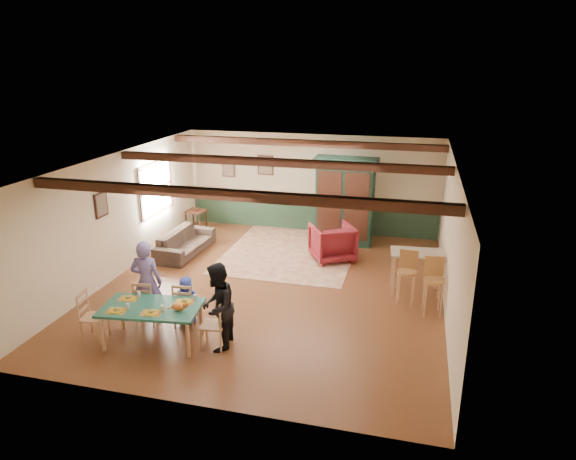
% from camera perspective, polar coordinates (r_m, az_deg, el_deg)
% --- Properties ---
extents(floor, '(8.00, 8.00, 0.00)m').
position_cam_1_polar(floor, '(10.93, -1.80, -6.43)').
color(floor, '#582C18').
rests_on(floor, ground).
extents(wall_back, '(7.00, 0.02, 2.70)m').
position_cam_1_polar(wall_back, '(14.18, 2.60, 5.20)').
color(wall_back, beige).
rests_on(wall_back, floor).
extents(wall_left, '(0.02, 8.00, 2.70)m').
position_cam_1_polar(wall_left, '(11.86, -18.37, 1.59)').
color(wall_left, beige).
rests_on(wall_left, floor).
extents(wall_right, '(0.02, 8.00, 2.70)m').
position_cam_1_polar(wall_right, '(10.09, 17.61, -1.23)').
color(wall_right, beige).
rests_on(wall_right, floor).
extents(ceiling, '(7.00, 8.00, 0.02)m').
position_cam_1_polar(ceiling, '(10.10, -1.95, 7.60)').
color(ceiling, silver).
rests_on(ceiling, wall_back).
extents(wainscot_back, '(6.95, 0.03, 0.90)m').
position_cam_1_polar(wainscot_back, '(14.40, 2.53, 1.69)').
color(wainscot_back, '#1E3725').
rests_on(wainscot_back, floor).
extents(ceiling_beam_front, '(6.95, 0.16, 0.16)m').
position_cam_1_polar(ceiling_beam_front, '(7.99, -6.53, 3.90)').
color(ceiling_beam_front, black).
rests_on(ceiling_beam_front, ceiling).
extents(ceiling_beam_mid, '(6.95, 0.16, 0.16)m').
position_cam_1_polar(ceiling_beam_mid, '(10.49, -1.34, 7.52)').
color(ceiling_beam_mid, black).
rests_on(ceiling_beam_mid, ceiling).
extents(ceiling_beam_back, '(6.95, 0.16, 0.16)m').
position_cam_1_polar(ceiling_beam_back, '(12.98, 1.77, 9.63)').
color(ceiling_beam_back, black).
rests_on(ceiling_beam_back, ceiling).
extents(window_left, '(0.06, 1.60, 1.30)m').
position_cam_1_polar(window_left, '(13.20, -14.47, 4.51)').
color(window_left, white).
rests_on(window_left, wall_left).
extents(picture_left_wall, '(0.04, 0.42, 0.52)m').
position_cam_1_polar(picture_left_wall, '(11.25, -20.04, 2.65)').
color(picture_left_wall, gray).
rests_on(picture_left_wall, wall_left).
extents(picture_back_a, '(0.45, 0.04, 0.55)m').
position_cam_1_polar(picture_back_a, '(14.37, -2.52, 7.21)').
color(picture_back_a, gray).
rests_on(picture_back_a, wall_back).
extents(picture_back_b, '(0.38, 0.04, 0.48)m').
position_cam_1_polar(picture_back_b, '(14.75, -6.64, 6.80)').
color(picture_back_b, gray).
rests_on(picture_back_b, wall_back).
extents(dining_table, '(1.73, 1.10, 0.68)m').
position_cam_1_polar(dining_table, '(9.10, -14.77, -10.14)').
color(dining_table, '#1A5342').
rests_on(dining_table, floor).
extents(dining_chair_far_left, '(0.43, 0.44, 0.86)m').
position_cam_1_polar(dining_chair_far_left, '(9.72, -15.41, -7.66)').
color(dining_chair_far_left, tan).
rests_on(dining_chair_far_left, floor).
extents(dining_chair_far_right, '(0.43, 0.44, 0.86)m').
position_cam_1_polar(dining_chair_far_right, '(9.48, -11.31, -8.03)').
color(dining_chair_far_right, tan).
rests_on(dining_chair_far_right, floor).
extents(dining_chair_end_left, '(0.44, 0.43, 0.86)m').
position_cam_1_polar(dining_chair_end_left, '(9.48, -20.76, -8.95)').
color(dining_chair_end_left, tan).
rests_on(dining_chair_end_left, floor).
extents(dining_chair_end_right, '(0.44, 0.43, 0.86)m').
position_cam_1_polar(dining_chair_end_right, '(8.74, -8.34, -10.27)').
color(dining_chair_end_right, tan).
rests_on(dining_chair_end_right, floor).
extents(person_man, '(0.61, 0.44, 1.57)m').
position_cam_1_polar(person_man, '(9.64, -15.43, -5.59)').
color(person_man, '#6E5B9C').
rests_on(person_man, floor).
extents(person_woman, '(0.65, 0.79, 1.50)m').
position_cam_1_polar(person_woman, '(8.57, -7.84, -8.45)').
color(person_woman, black).
rests_on(person_woman, floor).
extents(person_child, '(0.48, 0.34, 0.91)m').
position_cam_1_polar(person_child, '(9.53, -11.18, -7.71)').
color(person_child, '#27389D').
rests_on(person_child, floor).
extents(cat, '(0.34, 0.17, 0.16)m').
position_cam_1_polar(cat, '(8.66, -12.12, -8.30)').
color(cat, orange).
rests_on(cat, dining_table).
extents(place_setting_near_left, '(0.39, 0.31, 0.11)m').
position_cam_1_polar(place_setting_near_left, '(8.93, -18.52, -8.23)').
color(place_setting_near_left, gold).
rests_on(place_setting_near_left, dining_table).
extents(place_setting_near_center, '(0.39, 0.31, 0.11)m').
position_cam_1_polar(place_setting_near_center, '(8.70, -14.97, -8.60)').
color(place_setting_near_center, gold).
rests_on(place_setting_near_center, dining_table).
extents(place_setting_far_left, '(0.39, 0.31, 0.11)m').
position_cam_1_polar(place_setting_far_left, '(9.29, -17.34, -7.01)').
color(place_setting_far_left, gold).
rests_on(place_setting_far_left, dining_table).
extents(place_setting_far_right, '(0.39, 0.31, 0.11)m').
position_cam_1_polar(place_setting_far_right, '(8.94, -11.44, -7.55)').
color(place_setting_far_right, gold).
rests_on(place_setting_far_right, dining_table).
extents(area_rug, '(3.16, 3.74, 0.01)m').
position_cam_1_polar(area_rug, '(12.87, 0.29, -2.46)').
color(area_rug, beige).
rests_on(area_rug, floor).
extents(armoire, '(1.63, 0.71, 2.26)m').
position_cam_1_polar(armoire, '(13.28, 6.33, 3.19)').
color(armoire, black).
rests_on(armoire, floor).
extents(armchair, '(1.29, 1.30, 0.88)m').
position_cam_1_polar(armchair, '(12.31, 4.95, -1.37)').
color(armchair, '#4D0F18').
rests_on(armchair, floor).
extents(sofa, '(0.85, 1.99, 0.57)m').
position_cam_1_polar(sofa, '(12.98, -11.33, -1.33)').
color(sofa, '#382A23').
rests_on(sofa, floor).
extents(end_table, '(0.53, 0.53, 0.61)m').
position_cam_1_polar(end_table, '(14.57, -10.15, 1.01)').
color(end_table, black).
rests_on(end_table, floor).
extents(table_lamp, '(0.33, 0.33, 0.56)m').
position_cam_1_polar(table_lamp, '(14.41, -10.28, 3.22)').
color(table_lamp, '#D5B789').
rests_on(table_lamp, end_table).
extents(counter_table, '(1.11, 0.71, 0.88)m').
position_cam_1_polar(counter_table, '(10.89, 14.01, -4.57)').
color(counter_table, '#C1B196').
rests_on(counter_table, floor).
extents(bar_stool_left, '(0.41, 0.45, 1.07)m').
position_cam_1_polar(bar_stool_left, '(10.32, 13.03, -5.26)').
color(bar_stool_left, '#A97441').
rests_on(bar_stool_left, floor).
extents(bar_stool_right, '(0.43, 0.46, 1.10)m').
position_cam_1_polar(bar_stool_right, '(10.03, 15.87, -6.10)').
color(bar_stool_right, '#A97441').
rests_on(bar_stool_right, floor).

